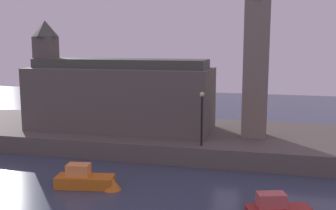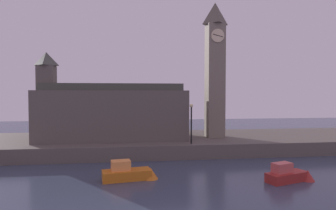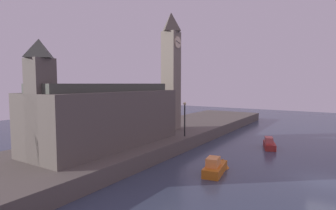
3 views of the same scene
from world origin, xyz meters
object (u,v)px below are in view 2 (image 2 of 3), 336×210
Objects in this scene: boat_dinghy_red at (290,175)px; clock_tower at (215,68)px; boat_patrol_orange at (131,173)px; streetlamp at (191,119)px; parliament_hall at (110,112)px.

clock_tower is at bearing 99.29° from boat_dinghy_red.
streetlamp is at bearing 47.26° from boat_patrol_orange.
parliament_hall is 12.14m from boat_patrol_orange.
clock_tower is 13.42m from parliament_hall.
clock_tower reaches higher than boat_dinghy_red.
parliament_hall is at bearing 137.83° from boat_dinghy_red.
parliament_hall is 9.72m from streetlamp.
streetlamp is at bearing 124.16° from boat_dinghy_red.
boat_dinghy_red is at bearing -9.34° from boat_patrol_orange.
boat_patrol_orange reaches higher than boat_dinghy_red.
boat_patrol_orange is (-9.96, -11.00, -9.27)m from clock_tower.
streetlamp is 9.79m from boat_patrol_orange.
boat_dinghy_red is at bearing -80.71° from clock_tower.
parliament_hall is at bearing 102.25° from boat_patrol_orange.
parliament_hall is at bearing 179.25° from clock_tower.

